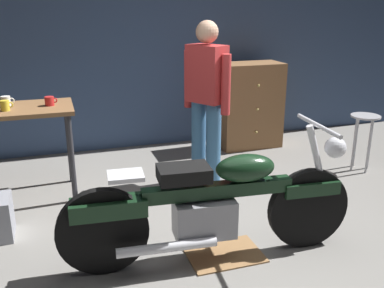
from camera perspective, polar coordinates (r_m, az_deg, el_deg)
ground_plane at (r=3.46m, az=4.45°, el=-13.73°), size 12.00×12.00×0.00m
back_wall at (r=5.63m, az=-6.45°, el=15.26°), size 8.00×0.12×3.10m
workbench at (r=4.36m, az=-23.92°, el=2.84°), size 1.30×0.64×0.90m
motorcycle at (r=3.14m, az=2.86°, el=-7.82°), size 2.19×0.60×1.00m
person_standing at (r=4.33m, az=1.92°, el=6.18°), size 0.38×0.50×1.67m
shop_stool at (r=5.18m, az=21.80°, el=2.02°), size 0.32×0.32×0.64m
wooden_dresser at (r=5.70m, az=7.61°, el=5.08°), size 0.80×0.47×1.10m
drip_tray at (r=3.39m, az=4.29°, el=-14.30°), size 0.56×0.40×0.01m
mug_red_diner at (r=4.30m, az=-18.30°, el=5.41°), size 0.12×0.09×0.09m
mug_yellow_tall at (r=4.22m, az=-23.46°, el=4.68°), size 0.11×0.08×0.09m
mug_white_ceramic at (r=4.38m, az=-23.34°, el=5.17°), size 0.12×0.08×0.10m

